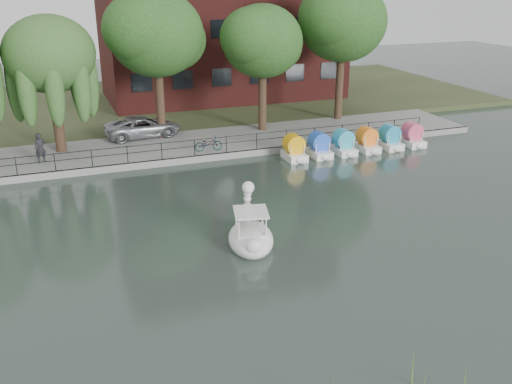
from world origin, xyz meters
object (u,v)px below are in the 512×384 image
pedestrian (40,146)px  swan_boat (251,233)px  bicycle (208,143)px  minivan (143,125)px

pedestrian → swan_boat: size_ratio=0.59×
bicycle → pedestrian: pedestrian is taller
bicycle → pedestrian: size_ratio=0.87×
pedestrian → swan_boat: 15.81m
swan_boat → minivan: bearing=108.8°
minivan → bicycle: minivan is taller
pedestrian → minivan: bearing=20.4°
pedestrian → bicycle: bearing=-14.3°
bicycle → swan_boat: (-1.74, -12.47, -0.35)m
minivan → swan_boat: (1.48, -17.06, -0.64)m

